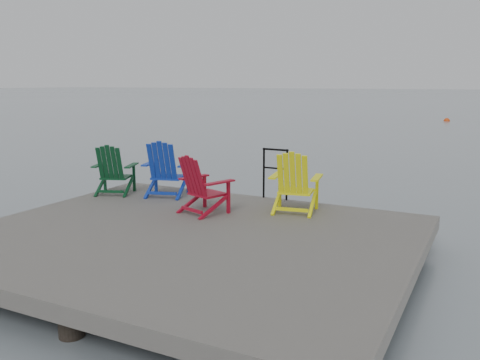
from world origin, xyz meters
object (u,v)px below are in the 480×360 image
at_px(chair_green, 113,169).
at_px(chair_blue, 166,169).
at_px(chair_red, 202,185).
at_px(buoy_b, 447,121).
at_px(handrail, 275,169).
at_px(chair_yellow, 295,182).

xyz_separation_m(chair_green, chair_blue, (0.96, 0.29, 0.05)).
relative_size(chair_green, chair_blue, 0.91).
height_order(chair_green, chair_red, chair_red).
bearing_deg(chair_red, buoy_b, 107.02).
height_order(chair_blue, chair_red, chair_blue).
relative_size(chair_blue, chair_red, 1.09).
relative_size(handrail, chair_green, 0.98).
bearing_deg(chair_green, handrail, -2.04).
xyz_separation_m(handrail, chair_blue, (-1.85, -0.69, -0.04)).
relative_size(chair_yellow, buoy_b, 2.46).
distance_m(chair_green, chair_yellow, 3.46).
bearing_deg(chair_red, handrail, 85.67).
bearing_deg(chair_yellow, buoy_b, 80.52).
height_order(chair_red, buoy_b, chair_red).
bearing_deg(chair_blue, chair_green, -178.98).
bearing_deg(chair_red, chair_yellow, 48.34).
distance_m(handrail, buoy_b, 28.40).
relative_size(chair_blue, chair_yellow, 1.03).
bearing_deg(chair_blue, buoy_b, 69.55).
bearing_deg(handrail, chair_yellow, -48.80).
xyz_separation_m(handrail, chair_yellow, (0.65, -0.74, -0.05)).
bearing_deg(handrail, chair_green, -160.69).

